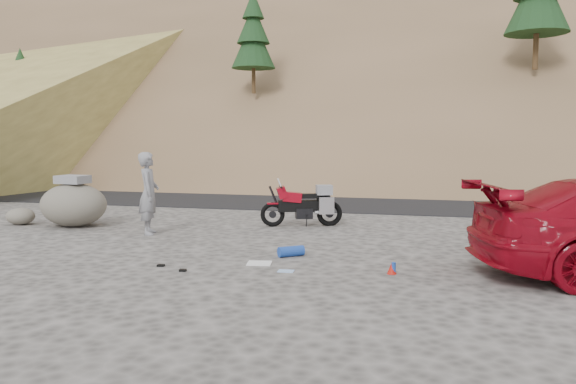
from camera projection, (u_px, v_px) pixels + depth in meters
The scene contains 14 objects.
ground at pixel (232, 247), 11.40m from camera, with size 140.00×140.00×0.00m, color #42403D.
road at pixel (318, 199), 20.07m from camera, with size 120.00×7.00×0.05m, color black.
hillside at pixel (388, 37), 49.74m from camera, with size 120.00×73.00×46.72m.
motorcycle at pixel (305, 205), 13.98m from camera, with size 1.97×1.00×1.23m.
man at pixel (150, 234), 12.88m from camera, with size 0.69×0.45×1.88m, color gray.
boulder at pixel (74, 204), 13.94m from camera, with size 1.99×1.83×1.25m.
small_rock at pixel (21, 216), 14.24m from camera, with size 0.88×0.83×0.43m.
gear_white_cloth at pixel (259, 263), 9.87m from camera, with size 0.42×0.37×0.01m, color white.
gear_blue_mat at pixel (291, 251), 10.45m from camera, with size 0.20×0.20×0.49m, color #1A3F9D.
gear_bottle at pixel (394, 268), 9.10m from camera, with size 0.07×0.07×0.19m, color #1A3F9D.
gear_funnel at pixel (392, 268), 9.11m from camera, with size 0.16×0.16×0.20m, color #B4150C.
gear_glove_a at pixel (161, 265), 9.65m from camera, with size 0.12×0.09×0.04m, color black.
gear_glove_b at pixel (183, 270), 9.29m from camera, with size 0.11×0.08×0.04m, color black.
gear_blue_cloth at pixel (286, 271), 9.30m from camera, with size 0.27×0.20×0.01m, color #95B7E7.
Camera 1 is at (3.87, -10.60, 2.22)m, focal length 35.00 mm.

